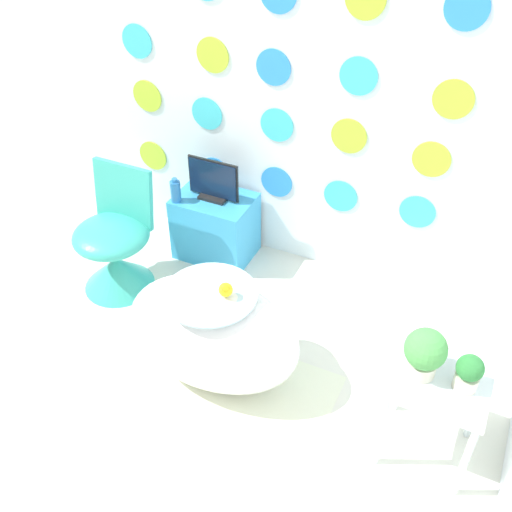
{
  "coord_description": "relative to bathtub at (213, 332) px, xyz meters",
  "views": [
    {
      "loc": [
        1.28,
        -0.96,
        2.57
      ],
      "look_at": [
        0.36,
        1.0,
        0.84
      ],
      "focal_mm": 42.0,
      "sensor_mm": 36.0,
      "label": 1
    }
  ],
  "objects": [
    {
      "name": "chair",
      "position": [
        -0.9,
        0.38,
        -0.03
      ],
      "size": [
        0.47,
        0.47,
        0.79
      ],
      "color": "#38B2A3",
      "rests_on": "ground_plane"
    },
    {
      "name": "tv_cabinet",
      "position": [
        -0.49,
        0.93,
        -0.07
      ],
      "size": [
        0.5,
        0.36,
        0.45
      ],
      "color": "#389ED6",
      "rests_on": "ground_plane"
    },
    {
      "name": "rubber_duck",
      "position": [
        0.09,
        0.0,
        0.33
      ],
      "size": [
        0.07,
        0.08,
        0.08
      ],
      "color": "yellow",
      "rests_on": "bathtub"
    },
    {
      "name": "wall_back_dotted",
      "position": [
        -0.14,
        1.16,
        1.0
      ],
      "size": [
        4.33,
        0.05,
        2.6
      ],
      "color": "white",
      "rests_on": "ground_plane"
    },
    {
      "name": "tv",
      "position": [
        -0.49,
        0.93,
        0.27
      ],
      "size": [
        0.35,
        0.12,
        0.27
      ],
      "color": "black",
      "rests_on": "tv_cabinet"
    },
    {
      "name": "potted_plant_right",
      "position": [
        1.25,
        -0.0,
        0.31
      ],
      "size": [
        0.12,
        0.12,
        0.18
      ],
      "color": "beige",
      "rests_on": "side_table"
    },
    {
      "name": "rug",
      "position": [
        0.01,
        -0.11,
        -0.29
      ],
      "size": [
        1.34,
        0.74,
        0.01
      ],
      "color": "silver",
      "rests_on": "ground_plane"
    },
    {
      "name": "bathtub",
      "position": [
        0.0,
        0.0,
        0.0
      ],
      "size": [
        0.96,
        0.58,
        0.59
      ],
      "color": "white",
      "rests_on": "ground_plane"
    },
    {
      "name": "ground_plane",
      "position": [
        -0.14,
        -0.93,
        -0.3
      ],
      "size": [
        12.0,
        12.0,
        0.0
      ],
      "primitive_type": "plane",
      "color": "silver"
    },
    {
      "name": "vase",
      "position": [
        -0.69,
        0.8,
        0.23
      ],
      "size": [
        0.07,
        0.07,
        0.16
      ],
      "color": "#2D72B7",
      "rests_on": "tv_cabinet"
    },
    {
      "name": "potted_plant_left",
      "position": [
        1.06,
        -0.01,
        0.35
      ],
      "size": [
        0.19,
        0.19,
        0.25
      ],
      "color": "beige",
      "rests_on": "side_table"
    },
    {
      "name": "side_table",
      "position": [
        1.15,
        -0.0,
        0.12
      ],
      "size": [
        0.42,
        0.4,
        0.51
      ],
      "color": "silver",
      "rests_on": "ground_plane"
    }
  ]
}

